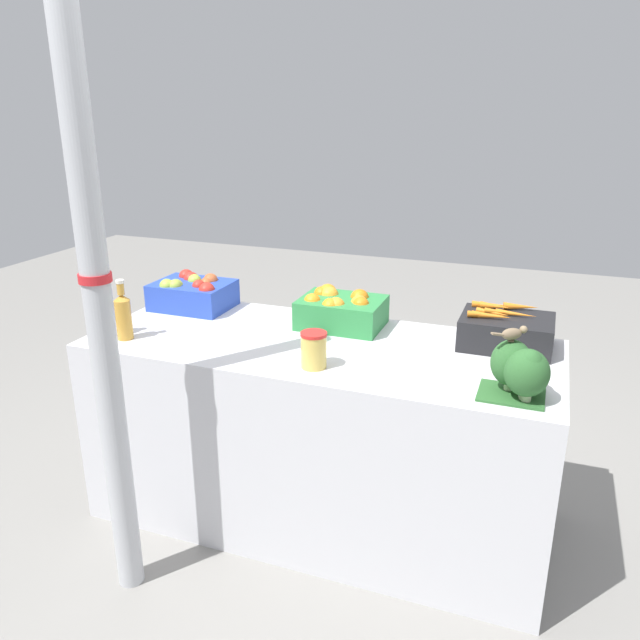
% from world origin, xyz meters
% --- Properties ---
extents(ground_plane, '(10.00, 10.00, 0.00)m').
position_xyz_m(ground_plane, '(0.00, 0.00, 0.00)').
color(ground_plane, gray).
extents(market_table, '(1.94, 0.79, 0.83)m').
position_xyz_m(market_table, '(0.00, 0.00, 0.42)').
color(market_table, silver).
rests_on(market_table, ground_plane).
extents(support_pole, '(0.11, 0.11, 2.24)m').
position_xyz_m(support_pole, '(-0.54, -0.66, 1.12)').
color(support_pole, '#B7BABF').
rests_on(support_pole, ground_plane).
extents(apple_crate, '(0.36, 0.28, 0.16)m').
position_xyz_m(apple_crate, '(-0.74, 0.23, 0.91)').
color(apple_crate, '#2847B7').
rests_on(apple_crate, market_table).
extents(orange_crate, '(0.36, 0.28, 0.17)m').
position_xyz_m(orange_crate, '(0.01, 0.23, 0.91)').
color(orange_crate, '#2D8442').
rests_on(orange_crate, market_table).
extents(carrot_crate, '(0.36, 0.28, 0.16)m').
position_xyz_m(carrot_crate, '(0.72, 0.23, 0.90)').
color(carrot_crate, black).
rests_on(carrot_crate, market_table).
extents(broccoli_pile, '(0.23, 0.20, 0.19)m').
position_xyz_m(broccoli_pile, '(0.81, -0.24, 0.93)').
color(broccoli_pile, '#2D602D').
rests_on(broccoli_pile, market_table).
extents(juice_bottle_cloudy, '(0.07, 0.07, 0.25)m').
position_xyz_m(juice_bottle_cloudy, '(-0.89, -0.24, 0.94)').
color(juice_bottle_cloudy, beige).
rests_on(juice_bottle_cloudy, market_table).
extents(juice_bottle_amber, '(0.07, 0.07, 0.26)m').
position_xyz_m(juice_bottle_amber, '(-0.79, -0.24, 0.94)').
color(juice_bottle_amber, gold).
rests_on(juice_bottle_amber, market_table).
extents(pickle_jar, '(0.10, 0.10, 0.14)m').
position_xyz_m(pickle_jar, '(0.07, -0.25, 0.90)').
color(pickle_jar, '#DBBC56').
rests_on(pickle_jar, market_table).
extents(sparrow_bird, '(0.12, 0.09, 0.05)m').
position_xyz_m(sparrow_bird, '(0.77, -0.22, 1.05)').
color(sparrow_bird, '#4C3D2D').
rests_on(sparrow_bird, broccoli_pile).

